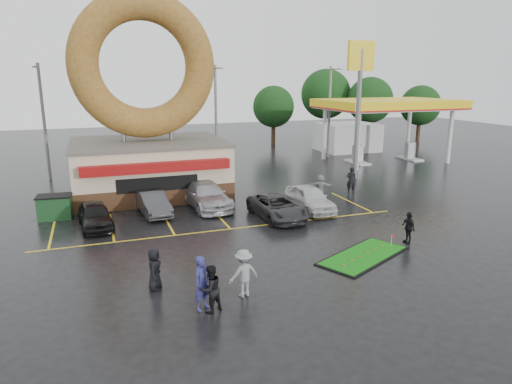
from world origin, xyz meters
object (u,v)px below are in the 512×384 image
object	(u,v)px
streetlight_mid	(216,114)
putting_green	(363,256)
streetlight_left	(44,119)
gas_station	(369,120)
car_dgrey	(153,203)
shell_sign	(360,85)
car_black	(95,215)
donut_shop	(147,129)
dumpster	(55,208)
streetlight_right	(330,110)
person_blue	(202,283)
car_grey	(277,207)
person_cameraman	(408,228)
car_white	(310,198)
car_silver	(206,195)

from	to	relation	value
streetlight_mid	putting_green	distance (m)	23.79
streetlight_left	streetlight_mid	size ratio (longest dim) A/B	1.00
gas_station	car_dgrey	bearing A→B (deg)	-150.41
shell_sign	car_black	size ratio (longest dim) A/B	2.63
donut_shop	dumpster	distance (m)	8.28
gas_station	streetlight_right	size ratio (longest dim) A/B	1.52
car_dgrey	person_blue	world-z (taller)	person_blue
donut_shop	shell_sign	world-z (taller)	donut_shop
streetlight_right	car_grey	world-z (taller)	streetlight_right
streetlight_mid	streetlight_right	bearing A→B (deg)	4.76
car_black	car_grey	world-z (taller)	car_black
streetlight_mid	car_black	bearing A→B (deg)	-126.18
streetlight_right	person_cameraman	bearing A→B (deg)	-109.66
donut_shop	person_cameraman	distance (m)	18.37
dumpster	car_black	bearing A→B (deg)	-43.93
car_black	car_white	xyz separation A→B (m)	(12.41, -0.95, 0.07)
donut_shop	car_white	world-z (taller)	donut_shop
streetlight_mid	dumpster	bearing A→B (deg)	-136.54
shell_sign	streetlight_mid	world-z (taller)	shell_sign
putting_green	donut_shop	bearing A→B (deg)	116.29
person_blue	dumpster	size ratio (longest dim) A/B	1.09
donut_shop	shell_sign	distance (m)	16.29
donut_shop	person_blue	distance (m)	17.94
shell_sign	car_grey	size ratio (longest dim) A/B	2.23
car_dgrey	person_cameraman	size ratio (longest dim) A/B	2.61
streetlight_mid	car_black	size ratio (longest dim) A/B	2.24
car_white	person_cameraman	size ratio (longest dim) A/B	2.84
donut_shop	car_grey	bearing A→B (deg)	-54.57
donut_shop	gas_station	distance (m)	24.35
shell_sign	streetlight_left	distance (m)	24.46
car_silver	person_cameraman	distance (m)	12.34
streetlight_right	dumpster	size ratio (longest dim) A/B	5.00
streetlight_left	car_silver	world-z (taller)	streetlight_left
car_silver	dumpster	world-z (taller)	car_silver
donut_shop	streetlight_right	distance (m)	21.00
streetlight_mid	car_dgrey	world-z (taller)	streetlight_mid
car_dgrey	car_white	world-z (taller)	car_white
car_black	car_silver	bearing A→B (deg)	10.47
car_white	person_cameraman	bearing A→B (deg)	-74.24
car_black	car_white	bearing A→B (deg)	-9.54
streetlight_left	car_dgrey	bearing A→B (deg)	-62.33
donut_shop	streetlight_left	xyz separation A→B (m)	(-7.00, 6.95, 0.32)
streetlight_right	streetlight_mid	bearing A→B (deg)	-175.24
car_white	putting_green	xyz separation A→B (m)	(-1.02, -7.59, -0.72)
shell_sign	person_blue	world-z (taller)	shell_sign
car_grey	shell_sign	bearing A→B (deg)	34.36
streetlight_left	car_white	bearing A→B (deg)	-43.32
car_silver	person_cameraman	size ratio (longest dim) A/B	3.43
shell_sign	dumpster	distance (m)	23.20
putting_green	person_cameraman	bearing A→B (deg)	15.10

